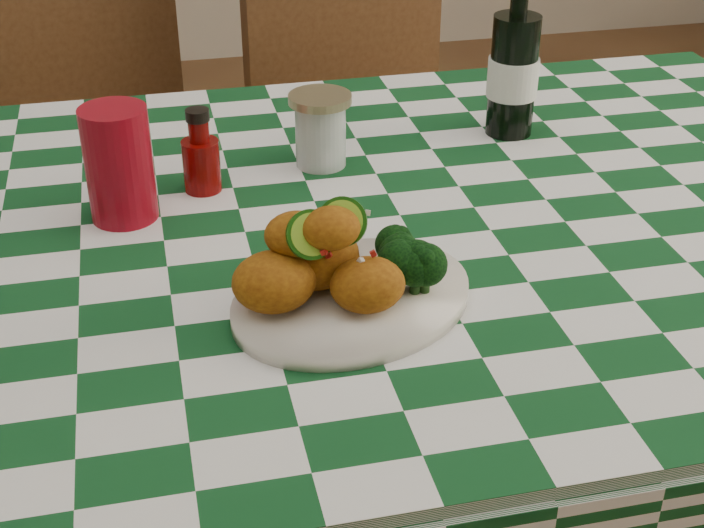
{
  "coord_description": "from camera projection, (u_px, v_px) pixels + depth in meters",
  "views": [
    {
      "loc": [
        -0.21,
        -1.1,
        1.39
      ],
      "look_at": [
        -0.01,
        -0.2,
        0.84
      ],
      "focal_mm": 50.0,
      "sensor_mm": 36.0,
      "label": 1
    }
  ],
  "objects": [
    {
      "name": "wooden_chair_left",
      "position": [
        120.0,
        191.0,
        2.0
      ],
      "size": [
        0.58,
        0.59,
        0.99
      ],
      "primitive_type": null,
      "rotation": [
        0.0,
        0.0,
        0.32
      ],
      "color": "#472814",
      "rests_on": "ground"
    },
    {
      "name": "plate",
      "position": [
        352.0,
        299.0,
        1.1
      ],
      "size": [
        0.35,
        0.32,
        0.02
      ],
      "primitive_type": null,
      "rotation": [
        0.0,
        0.0,
        0.43
      ],
      "color": "silver",
      "rests_on": "dining_table"
    },
    {
      "name": "wooden_chair_right",
      "position": [
        385.0,
        178.0,
        2.06
      ],
      "size": [
        0.54,
        0.55,
        0.98
      ],
      "primitive_type": null,
      "rotation": [
        0.0,
        0.0,
        0.22
      ],
      "color": "#472814",
      "rests_on": "ground"
    },
    {
      "name": "broccoli_side",
      "position": [
        414.0,
        257.0,
        1.1
      ],
      "size": [
        0.08,
        0.08,
        0.06
      ],
      "primitive_type": null,
      "color": "black",
      "rests_on": "plate"
    },
    {
      "name": "mason_jar",
      "position": [
        321.0,
        130.0,
        1.4
      ],
      "size": [
        0.1,
        0.1,
        0.11
      ],
      "primitive_type": null,
      "rotation": [
        0.0,
        0.0,
        -0.08
      ],
      "color": "#B2BCBA",
      "rests_on": "dining_table"
    },
    {
      "name": "beer_bottle",
      "position": [
        515.0,
        53.0,
        1.46
      ],
      "size": [
        0.09,
        0.09,
        0.25
      ],
      "primitive_type": null,
      "rotation": [
        0.0,
        0.0,
        -0.24
      ],
      "color": "black",
      "rests_on": "dining_table"
    },
    {
      "name": "dining_table",
      "position": [
        328.0,
        454.0,
        1.47
      ],
      "size": [
        1.66,
        1.06,
        0.79
      ],
      "primitive_type": null,
      "color": "#0F431D",
      "rests_on": "ground"
    },
    {
      "name": "ketchup_bottle",
      "position": [
        200.0,
        151.0,
        1.32
      ],
      "size": [
        0.06,
        0.06,
        0.12
      ],
      "primitive_type": null,
      "rotation": [
        0.0,
        0.0,
        0.16
      ],
      "color": "#610604",
      "rests_on": "dining_table"
    },
    {
      "name": "fried_chicken_pile",
      "position": [
        329.0,
        252.0,
        1.06
      ],
      "size": [
        0.17,
        0.13,
        0.11
      ],
      "primitive_type": null,
      "color": "#A15F0F",
      "rests_on": "plate"
    },
    {
      "name": "red_tumbler",
      "position": [
        119.0,
        164.0,
        1.25
      ],
      "size": [
        0.1,
        0.1,
        0.15
      ],
      "primitive_type": "cylinder",
      "rotation": [
        0.0,
        0.0,
        -0.23
      ],
      "color": "maroon",
      "rests_on": "dining_table"
    }
  ]
}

